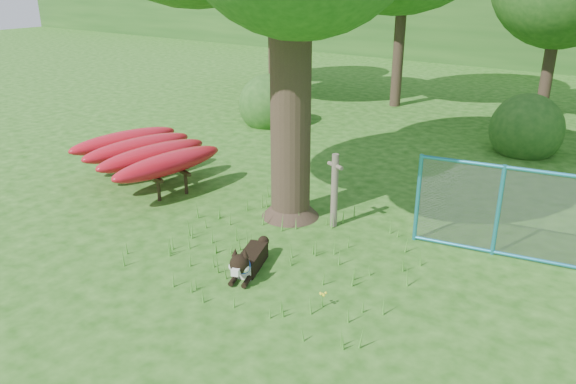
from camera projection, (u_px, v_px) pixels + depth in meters
The scene contains 8 objects.
ground at pixel (232, 273), 8.58m from camera, with size 80.00×80.00×0.00m, color #1E5410.
wooden_post at pixel (335, 189), 9.93m from camera, with size 0.37×0.20×1.36m.
kayak_rack at pixel (145, 151), 12.05m from camera, with size 3.03×3.26×0.92m.
husky_dog at pixel (248, 261), 8.53m from camera, with size 0.64×1.24×0.56m.
fence_section at pixel (498, 211), 8.88m from camera, with size 2.60×0.55×2.56m.
wildflower_clump at pixel (323, 295), 7.65m from camera, with size 0.11×0.10×0.24m.
shrub_left at pixel (269, 124), 16.96m from camera, with size 1.80×1.80×1.80m, color #24551B.
shrub_mid at pixel (523, 152), 14.31m from camera, with size 1.80×1.80×1.80m, color #24551B.
Camera 1 is at (5.07, -5.63, 4.31)m, focal length 35.00 mm.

